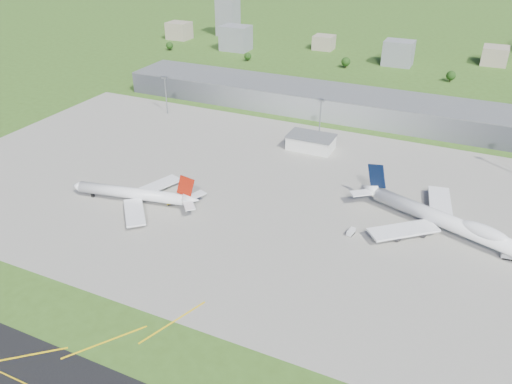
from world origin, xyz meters
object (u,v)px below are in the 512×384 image
at_px(airliner_red_twin, 136,194).
at_px(airliner_blue_quad, 444,220).
at_px(van_white_near, 351,232).
at_px(van_white_far, 507,256).
at_px(tug_yellow, 171,203).

xyz_separation_m(airliner_red_twin, airliner_blue_quad, (135.62, 35.21, 1.07)).
bearing_deg(van_white_near, airliner_blue_quad, -52.04).
xyz_separation_m(airliner_blue_quad, van_white_far, (26.28, -9.53, -4.62)).
distance_m(airliner_red_twin, tug_yellow, 17.02).
distance_m(airliner_red_twin, van_white_near, 101.74).
bearing_deg(tug_yellow, van_white_near, -29.43).
relative_size(tug_yellow, van_white_near, 0.87).
xyz_separation_m(airliner_blue_quad, van_white_near, (-35.28, -18.78, -4.60)).
xyz_separation_m(tug_yellow, van_white_far, (146.29, 20.08, 0.24)).
xyz_separation_m(van_white_near, van_white_far, (61.56, 9.25, -0.03)).
distance_m(airliner_red_twin, airliner_blue_quad, 140.12).
height_order(airliner_red_twin, van_white_near, airliner_red_twin).
relative_size(airliner_blue_quad, van_white_far, 15.89).
distance_m(van_white_near, van_white_far, 62.25).
distance_m(airliner_blue_quad, van_white_far, 28.34).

